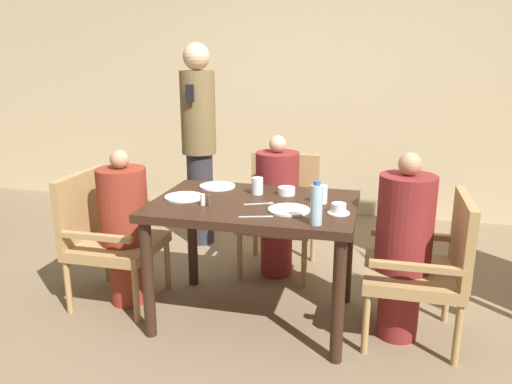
% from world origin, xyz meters
% --- Properties ---
extents(ground_plane, '(16.00, 16.00, 0.00)m').
position_xyz_m(ground_plane, '(0.00, 0.00, 0.00)').
color(ground_plane, '#7A664C').
extents(wall_back, '(8.00, 0.06, 2.80)m').
position_xyz_m(wall_back, '(0.00, 2.38, 1.40)').
color(wall_back, '#C6B289').
rests_on(wall_back, ground_plane).
extents(dining_table, '(1.23, 0.84, 0.78)m').
position_xyz_m(dining_table, '(0.00, 0.00, 0.67)').
color(dining_table, '#331E14').
rests_on(dining_table, ground_plane).
extents(chair_left_side, '(0.55, 0.55, 0.89)m').
position_xyz_m(chair_left_side, '(-1.03, 0.00, 0.48)').
color(chair_left_side, '#A88451').
rests_on(chair_left_side, ground_plane).
extents(diner_in_left_chair, '(0.32, 0.32, 1.06)m').
position_xyz_m(diner_in_left_chair, '(-0.89, 0.00, 0.54)').
color(diner_in_left_chair, maroon).
rests_on(diner_in_left_chair, ground_plane).
extents(chair_far_side, '(0.55, 0.55, 0.89)m').
position_xyz_m(chair_far_side, '(0.00, 0.84, 0.48)').
color(chair_far_side, '#A88451').
rests_on(chair_far_side, ground_plane).
extents(diner_in_far_chair, '(0.32, 0.32, 1.08)m').
position_xyz_m(diner_in_far_chair, '(-0.00, 0.69, 0.55)').
color(diner_in_far_chair, maroon).
rests_on(diner_in_far_chair, ground_plane).
extents(chair_right_side, '(0.55, 0.55, 0.89)m').
position_xyz_m(chair_right_side, '(1.03, 0.00, 0.48)').
color(chair_right_side, '#A88451').
rests_on(chair_right_side, ground_plane).
extents(diner_in_right_chair, '(0.32, 0.32, 1.12)m').
position_xyz_m(diner_in_right_chair, '(0.89, 0.00, 0.58)').
color(diner_in_right_chair, maroon).
rests_on(diner_in_right_chair, ground_plane).
extents(standing_host, '(0.30, 0.33, 1.74)m').
position_xyz_m(standing_host, '(-0.79, 1.19, 0.93)').
color(standing_host, '#2D2D33').
rests_on(standing_host, ground_plane).
extents(plate_main_left, '(0.24, 0.24, 0.01)m').
position_xyz_m(plate_main_left, '(0.24, -0.13, 0.78)').
color(plate_main_left, white).
rests_on(plate_main_left, dining_table).
extents(plate_main_right, '(0.24, 0.24, 0.01)m').
position_xyz_m(plate_main_right, '(-0.33, 0.28, 0.78)').
color(plate_main_right, white).
rests_on(plate_main_right, dining_table).
extents(plate_dessert_center, '(0.24, 0.24, 0.01)m').
position_xyz_m(plate_dessert_center, '(-0.45, -0.02, 0.78)').
color(plate_dessert_center, white).
rests_on(plate_dessert_center, dining_table).
extents(teacup_with_saucer, '(0.13, 0.13, 0.06)m').
position_xyz_m(teacup_with_saucer, '(0.52, -0.11, 0.80)').
color(teacup_with_saucer, white).
rests_on(teacup_with_saucer, dining_table).
extents(bowl_small, '(0.11, 0.11, 0.05)m').
position_xyz_m(bowl_small, '(0.16, 0.20, 0.80)').
color(bowl_small, white).
rests_on(bowl_small, dining_table).
extents(water_bottle, '(0.06, 0.06, 0.24)m').
position_xyz_m(water_bottle, '(0.42, -0.33, 0.89)').
color(water_bottle, '#A3C6DB').
rests_on(water_bottle, dining_table).
extents(glass_tall_near, '(0.07, 0.07, 0.11)m').
position_xyz_m(glass_tall_near, '(0.40, 0.07, 0.83)').
color(glass_tall_near, silver).
rests_on(glass_tall_near, dining_table).
extents(glass_tall_mid, '(0.07, 0.07, 0.11)m').
position_xyz_m(glass_tall_mid, '(-0.02, 0.17, 0.83)').
color(glass_tall_mid, silver).
rests_on(glass_tall_mid, dining_table).
extents(salt_shaker, '(0.03, 0.03, 0.07)m').
position_xyz_m(salt_shaker, '(-0.28, -0.14, 0.81)').
color(salt_shaker, white).
rests_on(salt_shaker, dining_table).
extents(pepper_shaker, '(0.03, 0.03, 0.07)m').
position_xyz_m(pepper_shaker, '(-0.24, -0.14, 0.81)').
color(pepper_shaker, '#4C3D2D').
rests_on(pepper_shaker, dining_table).
extents(fork_beside_plate, '(0.17, 0.09, 0.00)m').
position_xyz_m(fork_beside_plate, '(0.05, -0.04, 0.78)').
color(fork_beside_plate, silver).
rests_on(fork_beside_plate, dining_table).
extents(knife_beside_plate, '(0.19, 0.07, 0.00)m').
position_xyz_m(knife_beside_plate, '(0.09, -0.28, 0.78)').
color(knife_beside_plate, silver).
rests_on(knife_beside_plate, dining_table).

